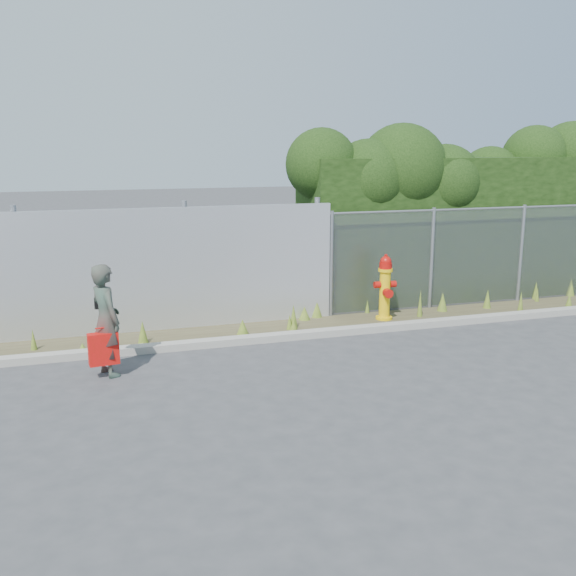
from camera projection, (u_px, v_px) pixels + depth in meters
The scene contains 10 objects.
ground at pixel (335, 373), 9.37m from camera, with size 80.00×80.00×0.00m, color #39393B.
curb at pixel (298, 335), 11.04m from camera, with size 16.00×0.22×0.12m, color gray.
weed_strip at pixel (345, 318), 11.94m from camera, with size 16.00×1.31×0.55m.
corrugated_fence at pixel (97, 273), 11.01m from camera, with size 8.50×0.21×2.30m.
chainlink_fence at pixel (477, 256), 13.15m from camera, with size 6.50×0.07×2.05m.
hedge at pixel (458, 201), 13.86m from camera, with size 7.74×1.92×3.78m.
fire_hydrant at pixel (385, 289), 12.07m from camera, with size 0.42×0.38×1.27m.
woman at pixel (106, 320), 9.17m from camera, with size 0.60×0.39×1.64m, color #0F6450.
red_tote_bag at pixel (104, 349), 9.09m from camera, with size 0.42×0.15×0.55m.
black_shoulder_bag at pixel (103, 303), 9.36m from camera, with size 0.23×0.10×0.17m.
Camera 1 is at (-3.24, -8.28, 3.29)m, focal length 40.00 mm.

